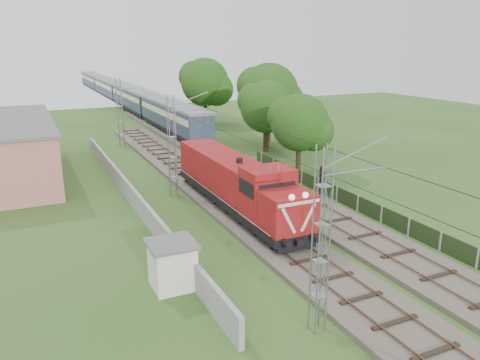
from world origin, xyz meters
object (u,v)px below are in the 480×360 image
locomotive (237,183)px  relay_hut (172,264)px  coach_rake (120,92)px  signal_post (321,188)px

locomotive → relay_hut: 11.28m
coach_rake → relay_hut: coach_rake is taller
coach_rake → signal_post: bearing=-91.7°
coach_rake → relay_hut: (-12.40, -74.46, -1.35)m
locomotive → coach_rake: (5.00, 66.01, 0.35)m
signal_post → relay_hut: signal_post is taller
locomotive → signal_post: (2.92, -6.11, 0.92)m
coach_rake → signal_post: size_ratio=20.22×
signal_post → relay_hut: bearing=-167.2°
locomotive → coach_rake: locomotive is taller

